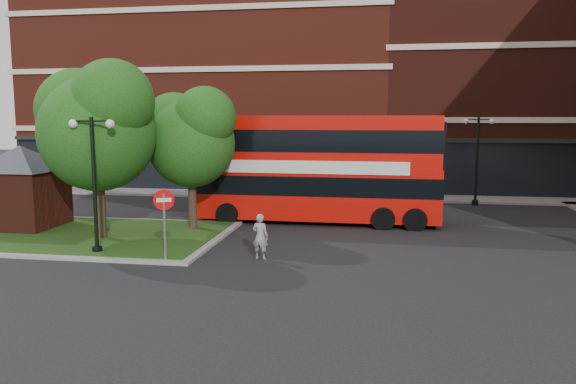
% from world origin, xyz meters
% --- Properties ---
extents(ground, '(120.00, 120.00, 0.00)m').
position_xyz_m(ground, '(0.00, 0.00, 0.00)').
color(ground, black).
rests_on(ground, ground).
extents(pavement_far, '(44.00, 3.00, 0.12)m').
position_xyz_m(pavement_far, '(0.00, 16.50, 0.06)').
color(pavement_far, slate).
rests_on(pavement_far, ground).
extents(terrace_far_left, '(26.00, 12.00, 14.00)m').
position_xyz_m(terrace_far_left, '(-8.00, 24.00, 7.00)').
color(terrace_far_left, maroon).
rests_on(terrace_far_left, ground).
extents(terrace_far_right, '(18.00, 12.00, 16.00)m').
position_xyz_m(terrace_far_right, '(14.00, 24.00, 8.00)').
color(terrace_far_right, '#471911').
rests_on(terrace_far_right, ground).
extents(traffic_island, '(12.60, 7.60, 0.15)m').
position_xyz_m(traffic_island, '(-8.00, 3.00, 0.07)').
color(traffic_island, gray).
rests_on(traffic_island, ground).
extents(kiosk, '(6.51, 6.51, 3.60)m').
position_xyz_m(kiosk, '(-11.00, 4.00, 2.32)').
color(kiosk, '#471911').
rests_on(kiosk, traffic_island).
extents(tree_island_west, '(5.40, 4.71, 7.21)m').
position_xyz_m(tree_island_west, '(-6.60, 2.58, 4.79)').
color(tree_island_west, '#2D2116').
rests_on(tree_island_west, ground).
extents(tree_island_east, '(4.46, 3.90, 6.29)m').
position_xyz_m(tree_island_east, '(-3.58, 5.06, 4.24)').
color(tree_island_east, '#2D2116').
rests_on(tree_island_east, ground).
extents(lamp_island, '(1.72, 0.36, 5.00)m').
position_xyz_m(lamp_island, '(-5.50, 0.20, 2.83)').
color(lamp_island, black).
rests_on(lamp_island, ground).
extents(lamp_far_left, '(1.72, 0.36, 5.00)m').
position_xyz_m(lamp_far_left, '(2.00, 14.50, 2.83)').
color(lamp_far_left, black).
rests_on(lamp_far_left, ground).
extents(lamp_far_right, '(1.72, 0.36, 5.00)m').
position_xyz_m(lamp_far_right, '(10.00, 14.50, 2.83)').
color(lamp_far_right, black).
rests_on(lamp_far_right, ground).
extents(bus, '(11.65, 2.83, 4.44)m').
position_xyz_m(bus, '(1.57, 7.94, 2.91)').
color(bus, red).
rests_on(bus, ground).
extents(woman, '(0.66, 0.51, 1.62)m').
position_xyz_m(woman, '(0.50, 0.59, 0.81)').
color(woman, gray).
rests_on(woman, ground).
extents(car_silver, '(3.98, 1.86, 1.32)m').
position_xyz_m(car_silver, '(-3.05, 14.50, 0.66)').
color(car_silver, '#A6A8AD').
rests_on(car_silver, ground).
extents(car_white, '(4.52, 2.05, 1.44)m').
position_xyz_m(car_white, '(3.32, 14.50, 0.72)').
color(car_white, silver).
rests_on(car_white, ground).
extents(no_entry_sign, '(0.67, 0.33, 2.55)m').
position_xyz_m(no_entry_sign, '(-2.60, -0.50, 1.82)').
color(no_entry_sign, slate).
rests_on(no_entry_sign, ground).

